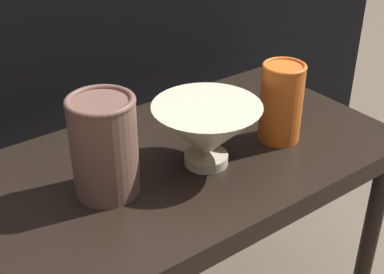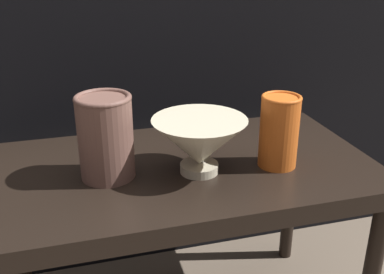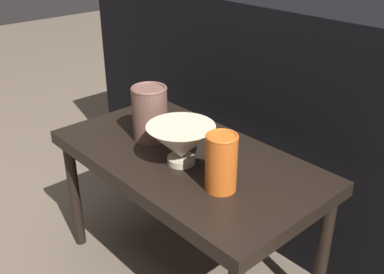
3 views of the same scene
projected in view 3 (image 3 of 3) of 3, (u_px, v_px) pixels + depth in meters
name	position (u px, v px, depth m)	size (l,w,h in m)	color
ground_plane	(187.00, 271.00, 1.48)	(8.00, 8.00, 0.00)	#6B5B4C
table	(186.00, 169.00, 1.30)	(0.80, 0.44, 0.44)	black
couch_backdrop	(298.00, 113.00, 1.62)	(1.78, 0.50, 0.81)	black
bowl	(181.00, 142.00, 1.21)	(0.19, 0.19, 0.11)	beige
vase_textured_left	(150.00, 112.00, 1.33)	(0.11, 0.11, 0.17)	brown
vase_colorful_right	(221.00, 162.00, 1.09)	(0.08, 0.08, 0.15)	orange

